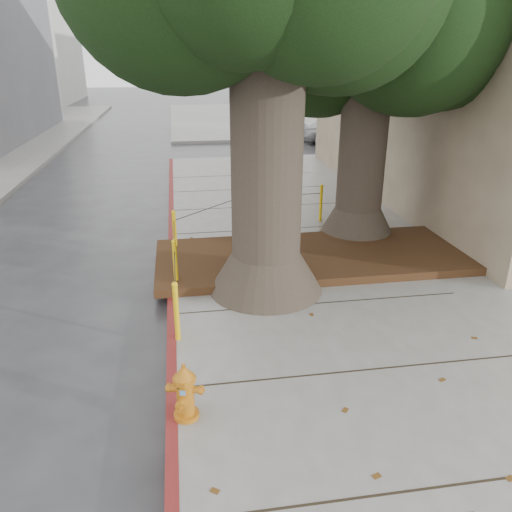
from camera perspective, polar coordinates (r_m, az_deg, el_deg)
The scene contains 11 objects.
ground at distance 6.99m, azimuth 7.61°, elevation -14.23°, with size 140.00×140.00×0.00m, color #28282B.
sidewalk_far at distance 36.44m, azimuth 3.46°, elevation 15.55°, with size 16.00×20.00×0.15m, color slate.
curb_red at distance 8.85m, azimuth -9.61°, elevation -5.47°, with size 0.14×26.00×0.16m, color maroon.
planter_bed at distance 10.40m, azimuth 6.48°, elevation -0.07°, with size 6.40×2.60×0.16m, color black.
building_side_white at distance 36.06m, azimuth 22.04°, elevation 21.10°, with size 10.00×10.00×9.00m, color silver.
building_side_grey at distance 44.33m, azimuth 25.45°, elevation 22.46°, with size 12.00×14.00×12.00m, color slate.
tree_far at distance 11.60m, azimuth 14.79°, elevation 25.83°, with size 4.50×3.80×7.17m.
bollard_ring at distance 10.38m, azimuth -3.57°, elevation 2.55°, with size 3.79×5.39×0.95m.
fire_hydrant at distance 6.01m, azimuth -8.12°, elevation -15.15°, with size 0.38×0.37×0.72m.
car_silver at distance 26.01m, azimuth 9.61°, elevation 14.06°, with size 1.59×3.96×1.35m, color #B8B9BE.
car_red at distance 26.84m, azimuth 19.59°, elevation 13.23°, with size 1.28×3.68×1.21m, color maroon.
Camera 1 is at (-1.76, -5.38, 4.10)m, focal length 35.00 mm.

